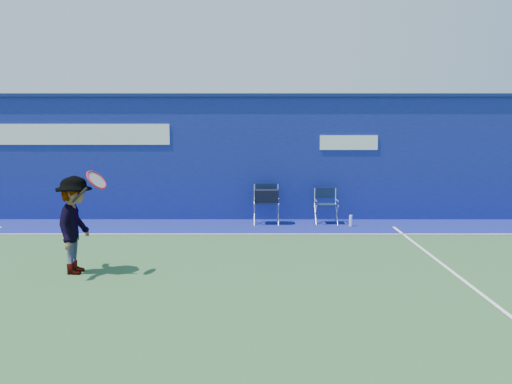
{
  "coord_description": "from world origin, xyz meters",
  "views": [
    {
      "loc": [
        1.36,
        -8.18,
        2.39
      ],
      "look_at": [
        1.35,
        2.6,
        1.0
      ],
      "focal_mm": 38.0,
      "sensor_mm": 36.0,
      "label": 1
    }
  ],
  "objects_px": {
    "tennis_player": "(75,225)",
    "water_bottle": "(351,221)",
    "directors_chair_right": "(326,213)",
    "directors_chair_left": "(266,208)"
  },
  "relations": [
    {
      "from": "tennis_player",
      "to": "directors_chair_left",
      "type": "bearing_deg",
      "value": 53.45
    },
    {
      "from": "directors_chair_left",
      "to": "water_bottle",
      "type": "xyz_separation_m",
      "value": [
        1.94,
        -0.31,
        -0.26
      ]
    },
    {
      "from": "directors_chair_right",
      "to": "water_bottle",
      "type": "distance_m",
      "value": 0.65
    },
    {
      "from": "directors_chair_left",
      "to": "water_bottle",
      "type": "relative_size",
      "value": 3.54
    },
    {
      "from": "directors_chair_left",
      "to": "tennis_player",
      "type": "bearing_deg",
      "value": -126.55
    },
    {
      "from": "water_bottle",
      "to": "tennis_player",
      "type": "xyz_separation_m",
      "value": [
        -5.05,
        -3.88,
        0.65
      ]
    },
    {
      "from": "directors_chair_right",
      "to": "tennis_player",
      "type": "height_order",
      "value": "tennis_player"
    },
    {
      "from": "water_bottle",
      "to": "tennis_player",
      "type": "bearing_deg",
      "value": -142.45
    },
    {
      "from": "directors_chair_left",
      "to": "directors_chair_right",
      "type": "bearing_deg",
      "value": 2.04
    },
    {
      "from": "tennis_player",
      "to": "water_bottle",
      "type": "bearing_deg",
      "value": 37.55
    }
  ]
}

